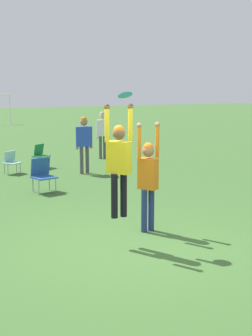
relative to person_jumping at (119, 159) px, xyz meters
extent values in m
plane|color=#3D662D|center=(0.18, -0.18, -1.58)|extent=(120.00, 120.00, 0.00)
cylinder|color=black|center=(-0.09, 0.00, -0.66)|extent=(0.12, 0.12, 0.79)
cylinder|color=black|center=(0.09, 0.00, -0.66)|extent=(0.12, 0.12, 0.79)
cube|color=yellow|center=(0.00, 0.00, 0.02)|extent=(0.37, 0.46, 0.56)
sphere|color=brown|center=(0.00, 0.00, 0.44)|extent=(0.22, 0.22, 0.22)
sphere|color=orange|center=(0.00, 0.00, 0.50)|extent=(0.18, 0.18, 0.18)
cylinder|color=yellow|center=(-0.23, 0.00, 0.60)|extent=(0.08, 0.08, 0.60)
sphere|color=brown|center=(-0.23, 0.00, 0.90)|extent=(0.10, 0.10, 0.10)
cylinder|color=yellow|center=(0.23, 0.00, 0.60)|extent=(0.08, 0.08, 0.60)
sphere|color=brown|center=(0.23, 0.00, 0.90)|extent=(0.10, 0.10, 0.10)
cylinder|color=navy|center=(0.83, 0.46, -1.16)|extent=(0.12, 0.12, 0.85)
cylinder|color=navy|center=(0.99, 0.46, -1.16)|extent=(0.12, 0.12, 0.85)
cube|color=orange|center=(0.91, 0.46, -0.43)|extent=(0.34, 0.42, 0.61)
sphere|color=#9E704C|center=(0.91, 0.46, 0.02)|extent=(0.23, 0.23, 0.23)
sphere|color=orange|center=(0.91, 0.46, 0.08)|extent=(0.20, 0.20, 0.20)
cylinder|color=orange|center=(0.70, 0.46, 0.20)|extent=(0.08, 0.08, 0.64)
sphere|color=#9E704C|center=(0.70, 0.46, 0.52)|extent=(0.10, 0.10, 0.10)
cylinder|color=orange|center=(1.12, 0.46, 0.20)|extent=(0.08, 0.08, 0.64)
sphere|color=#9E704C|center=(1.12, 0.46, 0.52)|extent=(0.10, 0.10, 0.10)
cylinder|color=#2D9EDB|center=(0.25, 0.21, 1.09)|extent=(0.27, 0.25, 0.12)
cylinder|color=gray|center=(1.50, 8.38, -1.36)|extent=(0.02, 0.02, 0.44)
cylinder|color=gray|center=(1.91, 8.38, -1.36)|extent=(0.02, 0.02, 0.44)
cylinder|color=gray|center=(1.50, 8.79, -1.36)|extent=(0.02, 0.02, 0.44)
cylinder|color=gray|center=(1.91, 8.79, -1.36)|extent=(0.02, 0.02, 0.44)
cube|color=#1E753D|center=(1.70, 8.59, -1.16)|extent=(0.67, 0.67, 0.04)
cube|color=#1E753D|center=(1.70, 8.81, -0.94)|extent=(0.46, 0.35, 0.40)
cylinder|color=gray|center=(0.27, 7.79, -1.39)|extent=(0.02, 0.02, 0.38)
cylinder|color=gray|center=(0.68, 7.79, -1.39)|extent=(0.02, 0.02, 0.38)
cylinder|color=gray|center=(0.27, 8.20, -1.39)|extent=(0.02, 0.02, 0.38)
cylinder|color=gray|center=(0.68, 8.20, -1.39)|extent=(0.02, 0.02, 0.38)
cube|color=#8CC6C1|center=(0.47, 7.99, -1.22)|extent=(0.66, 0.66, 0.04)
cube|color=#8CC6C1|center=(0.47, 8.22, -1.02)|extent=(0.46, 0.33, 0.36)
cylinder|color=gray|center=(0.14, 4.54, -1.36)|extent=(0.02, 0.02, 0.44)
cylinder|color=gray|center=(0.61, 4.54, -1.36)|extent=(0.02, 0.02, 0.44)
cylinder|color=gray|center=(0.14, 5.01, -1.36)|extent=(0.02, 0.02, 0.44)
cylinder|color=gray|center=(0.61, 5.01, -1.36)|extent=(0.02, 0.02, 0.44)
cube|color=#235193|center=(0.38, 4.78, -1.16)|extent=(0.64, 0.64, 0.04)
cube|color=#235193|center=(0.38, 5.04, -0.90)|extent=(0.57, 0.21, 0.49)
cylinder|color=#4C4C51|center=(4.53, 9.51, -1.13)|extent=(0.12, 0.12, 0.91)
cylinder|color=#4C4C51|center=(4.72, 9.51, -1.13)|extent=(0.12, 0.12, 0.91)
cube|color=white|center=(4.62, 9.51, -0.35)|extent=(0.46, 0.35, 0.65)
sphere|color=beige|center=(4.62, 9.51, 0.13)|extent=(0.25, 0.25, 0.25)
sphere|color=#B7B2AD|center=(4.62, 9.51, 0.20)|extent=(0.21, 0.21, 0.21)
cylinder|color=white|center=(4.39, 9.51, -0.37)|extent=(0.08, 0.08, 0.68)
sphere|color=beige|center=(4.39, 9.51, -0.71)|extent=(0.10, 0.10, 0.10)
cylinder|color=white|center=(4.85, 9.51, -0.37)|extent=(0.08, 0.08, 0.68)
sphere|color=beige|center=(4.85, 9.51, -0.71)|extent=(0.10, 0.10, 0.10)
cylinder|color=#4C4C51|center=(2.46, 6.85, -1.13)|extent=(0.12, 0.12, 0.91)
cylinder|color=#4C4C51|center=(2.67, 6.85, -1.13)|extent=(0.12, 0.12, 0.91)
cube|color=blue|center=(2.56, 6.85, -0.35)|extent=(0.50, 0.33, 0.65)
sphere|color=#9E704C|center=(2.56, 6.85, 0.13)|extent=(0.25, 0.25, 0.25)
sphere|color=orange|center=(2.56, 6.85, 0.20)|extent=(0.21, 0.21, 0.21)
cylinder|color=blue|center=(2.31, 6.85, -0.37)|extent=(0.08, 0.08, 0.68)
sphere|color=#9E704C|center=(2.31, 6.85, -0.71)|extent=(0.10, 0.10, 0.10)
cylinder|color=blue|center=(2.82, 6.85, -0.37)|extent=(0.08, 0.08, 0.68)
sphere|color=#9E704C|center=(2.82, 6.85, -0.71)|extent=(0.10, 0.10, 0.10)
cylinder|color=white|center=(6.87, 29.61, -0.43)|extent=(0.10, 0.10, 2.30)
camera|label=1|loc=(-3.97, -7.02, 1.21)|focal=50.00mm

